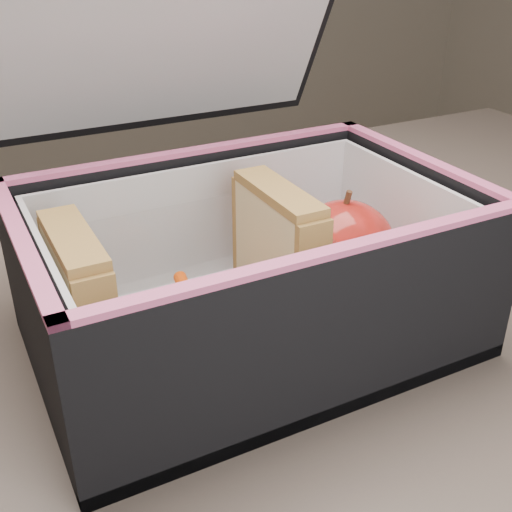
{
  "coord_description": "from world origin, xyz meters",
  "views": [
    {
      "loc": [
        -0.24,
        -0.37,
        1.04
      ],
      "look_at": [
        -0.05,
        0.0,
        0.81
      ],
      "focal_mm": 45.0,
      "sensor_mm": 36.0,
      "label": 1
    }
  ],
  "objects": [
    {
      "name": "kitchen_table",
      "position": [
        0.0,
        0.0,
        0.66
      ],
      "size": [
        1.2,
        0.8,
        0.75
      ],
      "color": "brown",
      "rests_on": "ground"
    },
    {
      "name": "lunch_bag",
      "position": [
        -0.06,
        -0.0,
        0.82
      ],
      "size": [
        0.31,
        0.3,
        0.29
      ],
      "color": "black",
      "rests_on": "kitchen_table"
    },
    {
      "name": "plastic_tub",
      "position": [
        -0.11,
        -0.01,
        0.8
      ],
      "size": [
        0.19,
        0.13,
        0.08
      ],
      "primitive_type": null,
      "color": "white",
      "rests_on": "lunch_bag"
    },
    {
      "name": "sandwich_left",
      "position": [
        -0.18,
        -0.01,
        0.82
      ],
      "size": [
        0.02,
        0.09,
        0.1
      ],
      "color": "#D5C084",
      "rests_on": "plastic_tub"
    },
    {
      "name": "sandwich_right",
      "position": [
        -0.03,
        -0.01,
        0.82
      ],
      "size": [
        0.03,
        0.09,
        0.1
      ],
      "color": "#D5C084",
      "rests_on": "plastic_tub"
    },
    {
      "name": "carrot_sticks",
      "position": [
        -0.1,
        -0.03,
        0.79
      ],
      "size": [
        0.04,
        0.11,
        0.03
      ],
      "color": "#E94203",
      "rests_on": "plastic_tub"
    },
    {
      "name": "paper_napkin",
      "position": [
        0.03,
        -0.01,
        0.77
      ],
      "size": [
        0.1,
        0.11,
        0.01
      ],
      "primitive_type": "cube",
      "rotation": [
        0.0,
        0.0,
        -0.37
      ],
      "color": "white",
      "rests_on": "lunch_bag"
    },
    {
      "name": "red_apple",
      "position": [
        0.03,
        -0.0,
        0.81
      ],
      "size": [
        0.1,
        0.1,
        0.08
      ],
      "rotation": [
        0.0,
        0.0,
        0.26
      ],
      "color": "maroon",
      "rests_on": "paper_napkin"
    }
  ]
}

